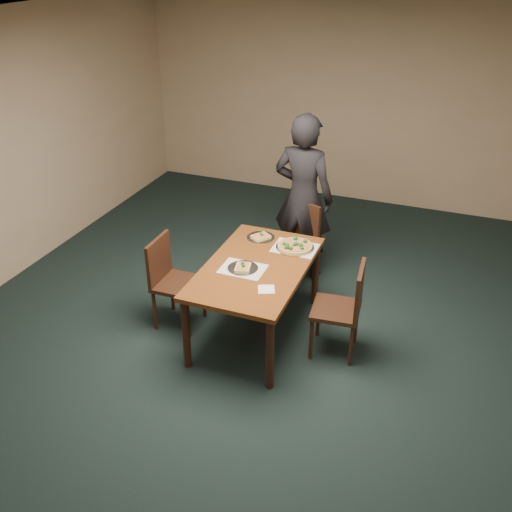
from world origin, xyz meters
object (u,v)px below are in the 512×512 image
(chair_right, at_px, (345,305))
(slice_plate_near, at_px, (243,268))
(dining_table, at_px, (256,274))
(diner, at_px, (303,197))
(pizza_pan, at_px, (295,246))
(chair_left, at_px, (171,277))
(slice_plate_far, at_px, (261,237))
(chair_far, at_px, (297,238))

(chair_right, distance_m, slice_plate_near, 0.98)
(dining_table, relative_size, diner, 0.81)
(dining_table, bearing_deg, pizza_pan, 62.92)
(chair_left, height_order, diner, diner)
(chair_left, height_order, pizza_pan, chair_left)
(dining_table, distance_m, chair_right, 0.86)
(slice_plate_near, distance_m, slice_plate_far, 0.63)
(slice_plate_near, bearing_deg, chair_right, 6.66)
(diner, bearing_deg, chair_far, 97.39)
(chair_far, height_order, chair_right, same)
(diner, distance_m, slice_plate_near, 1.39)
(chair_far, xyz_separation_m, chair_right, (0.79, -1.08, 0.00))
(chair_left, relative_size, diner, 0.49)
(chair_right, distance_m, pizza_pan, 0.80)
(chair_far, bearing_deg, chair_left, -101.46)
(diner, xyz_separation_m, slice_plate_far, (-0.21, -0.74, -0.16))
(chair_far, height_order, pizza_pan, chair_far)
(chair_left, distance_m, chair_right, 1.69)
(diner, height_order, pizza_pan, diner)
(chair_right, bearing_deg, chair_far, -149.44)
(dining_table, height_order, pizza_pan, pizza_pan)
(dining_table, distance_m, chair_far, 1.10)
(chair_left, height_order, slice_plate_near, chair_left)
(chair_far, bearing_deg, slice_plate_far, -85.77)
(chair_right, bearing_deg, chair_left, -90.98)
(slice_plate_near, bearing_deg, diner, 83.97)
(chair_left, bearing_deg, diner, -33.28)
(chair_far, distance_m, chair_left, 1.51)
(chair_left, relative_size, slice_plate_far, 3.25)
(chair_right, xyz_separation_m, slice_plate_far, (-1.00, 0.52, 0.25))
(chair_far, bearing_deg, chair_right, -29.02)
(pizza_pan, height_order, slice_plate_near, pizza_pan)
(chair_right, height_order, pizza_pan, chair_right)
(pizza_pan, bearing_deg, chair_far, 104.84)
(dining_table, relative_size, pizza_pan, 4.05)
(chair_far, height_order, slice_plate_far, chair_far)
(chair_right, height_order, slice_plate_far, chair_right)
(chair_left, height_order, slice_plate_far, chair_left)
(chair_left, distance_m, slice_plate_far, 0.98)
(slice_plate_near, bearing_deg, slice_plate_far, 95.75)
(slice_plate_far, bearing_deg, chair_right, -27.48)
(chair_right, relative_size, diner, 0.49)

